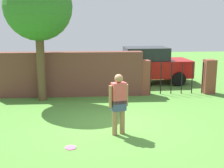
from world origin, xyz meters
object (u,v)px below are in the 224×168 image
object	(u,v)px
car	(146,65)
person	(119,102)
tree	(38,7)
frisbee_pink	(71,148)

from	to	relation	value
car	person	bearing A→B (deg)	-108.97
tree	frisbee_pink	bearing A→B (deg)	-73.44
person	car	size ratio (longest dim) A/B	0.38
person	car	distance (m)	6.80
person	frisbee_pink	world-z (taller)	person
tree	car	world-z (taller)	tree
tree	person	distance (m)	5.14
car	tree	bearing A→B (deg)	-150.07
tree	car	xyz separation A→B (m)	(4.47, 2.85, -2.55)
frisbee_pink	tree	bearing A→B (deg)	106.56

